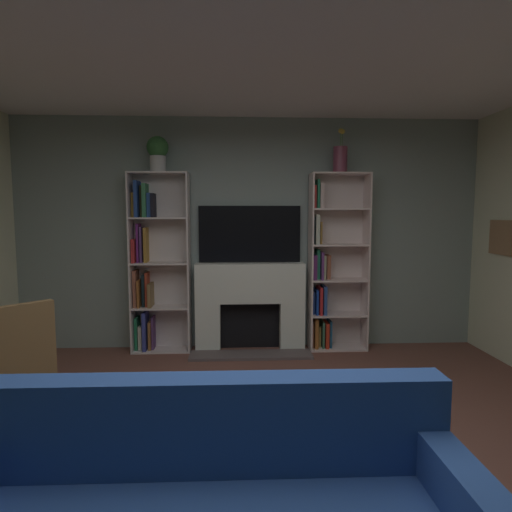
% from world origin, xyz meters
% --- Properties ---
extents(ground_plane, '(6.43, 6.43, 0.00)m').
position_xyz_m(ground_plane, '(0.00, 0.00, 0.00)').
color(ground_plane, brown).
extents(wall_back_accent, '(5.48, 0.06, 2.67)m').
position_xyz_m(wall_back_accent, '(0.00, 2.68, 1.34)').
color(wall_back_accent, gray).
rests_on(wall_back_accent, ground_plane).
extents(fireplace, '(1.36, 0.54, 1.01)m').
position_xyz_m(fireplace, '(0.00, 2.52, 0.54)').
color(fireplace, white).
rests_on(fireplace, ground_plane).
extents(tv, '(1.18, 0.06, 0.65)m').
position_xyz_m(tv, '(0.00, 2.62, 1.34)').
color(tv, black).
rests_on(tv, fireplace).
extents(bookshelf_left, '(0.66, 0.27, 2.03)m').
position_xyz_m(bookshelf_left, '(-1.10, 2.55, 1.00)').
color(bookshelf_left, silver).
rests_on(bookshelf_left, ground_plane).
extents(bookshelf_right, '(0.66, 0.30, 2.03)m').
position_xyz_m(bookshelf_right, '(0.94, 2.54, 0.94)').
color(bookshelf_right, silver).
rests_on(bookshelf_right, ground_plane).
extents(potted_plant, '(0.24, 0.24, 0.39)m').
position_xyz_m(potted_plant, '(-1.02, 2.50, 2.25)').
color(potted_plant, silver).
rests_on(potted_plant, bookshelf_left).
extents(vase_with_flowers, '(0.16, 0.16, 0.49)m').
position_xyz_m(vase_with_flowers, '(1.02, 2.50, 2.19)').
color(vase_with_flowers, '#833A52').
rests_on(vase_with_flowers, bookshelf_right).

